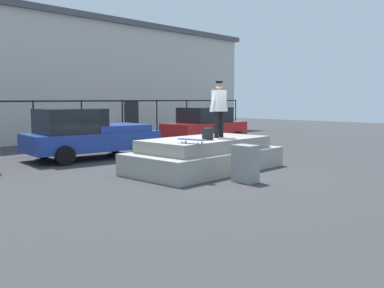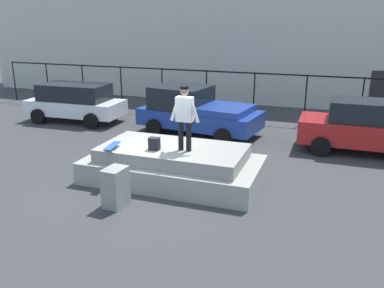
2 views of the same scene
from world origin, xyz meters
The scene contains 9 objects.
ground_plane centered at (0.00, 0.00, 0.00)m, with size 60.00×60.00×0.00m, color #38383A.
concrete_ledge centered at (0.42, 0.36, 0.44)m, with size 4.77×2.47×0.97m.
skateboarder centered at (0.84, 0.18, 1.95)m, with size 0.81×0.25×1.70m.
skateboard centered at (-1.00, -0.42, 1.07)m, with size 0.33×0.82×0.12m.
backpack centered at (0.06, -0.05, 1.14)m, with size 0.28×0.20×0.34m, color black.
car_blue_pickup_mid centered at (-0.57, 5.07, 0.90)m, with size 4.85×2.73×1.80m.
car_red_sedan_far centered at (5.44, 4.75, 0.89)m, with size 4.14×1.98×1.76m.
utility_box centered at (-0.25, -1.60, 0.48)m, with size 0.44×0.60×0.96m, color gray.
fence_row centered at (0.00, 7.99, 1.44)m, with size 24.06×0.06×2.09m.
Camera 1 is at (-9.19, -8.04, 2.14)m, focal length 40.14 mm.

